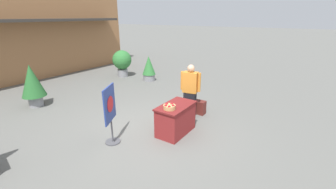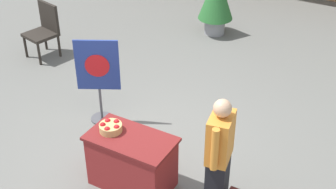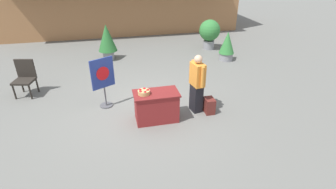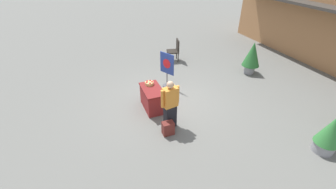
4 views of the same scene
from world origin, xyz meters
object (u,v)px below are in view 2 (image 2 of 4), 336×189
apple_basket (111,127)px  poster_board (98,77)px  person_visitor (219,155)px  display_table (132,161)px  patio_chair (44,28)px

apple_basket → poster_board: size_ratio=0.21×
apple_basket → poster_board: poster_board is taller
apple_basket → person_visitor: size_ratio=0.19×
person_visitor → poster_board: (-2.38, 0.80, -0.01)m
display_table → poster_board: size_ratio=0.80×
apple_basket → patio_chair: 3.99m
display_table → apple_basket: apple_basket is taller
display_table → apple_basket: size_ratio=3.81×
display_table → person_visitor: bearing=10.1°
person_visitor → apple_basket: bearing=-2.0°
display_table → poster_board: poster_board is taller
person_visitor → patio_chair: (-4.67, 2.10, -0.21)m
person_visitor → poster_board: size_ratio=1.12×
display_table → person_visitor: size_ratio=0.71×
patio_chair → display_table: bearing=69.9°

